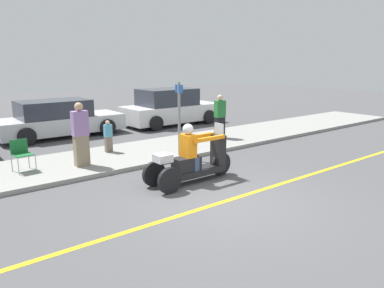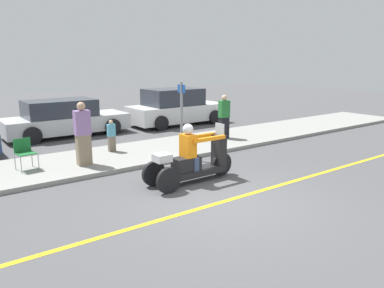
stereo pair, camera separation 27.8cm
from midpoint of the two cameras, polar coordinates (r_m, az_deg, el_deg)
The scene contains 11 objects.
ground_plane at distance 8.11m, azimuth 4.29°, elevation -8.65°, with size 60.00×60.00×0.00m, color #4C4C4F.
lane_stripe at distance 8.24m, azimuth 5.33°, elevation -8.31°, with size 24.00×0.12×0.01m.
sidewalk_strip at distance 11.73m, azimuth -11.02°, elevation -1.78°, with size 28.00×2.80×0.12m.
motorcycle_trike at distance 9.13m, azimuth -0.86°, elevation -2.69°, with size 2.45×0.74×1.47m.
spectator_near_curb at distance 11.97m, azimuth -13.30°, elevation 1.07°, with size 0.24×0.15×1.00m.
spectator_far_back at distance 10.53m, azimuth -17.35°, elevation 1.21°, with size 0.42×0.26×1.73m.
spectator_mid_group at distance 13.76m, azimuth 3.68°, elevation 4.09°, with size 0.40×0.26×1.59m.
folding_chair_set_back at distance 10.68m, azimuth -25.27°, elevation -1.10°, with size 0.52×0.52×0.82m.
parked_car_lot_center at distance 15.54m, azimuth -20.14°, elevation 3.55°, with size 4.72×2.01×1.43m.
parked_car_lot_far at distance 17.39m, azimuth -3.80°, elevation 5.52°, with size 4.53×2.09×1.66m.
street_sign at distance 11.17m, azimuth -2.68°, elevation 4.31°, with size 0.08×0.36×2.20m.
Camera 1 is at (-5.24, -5.47, 2.95)m, focal length 35.00 mm.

